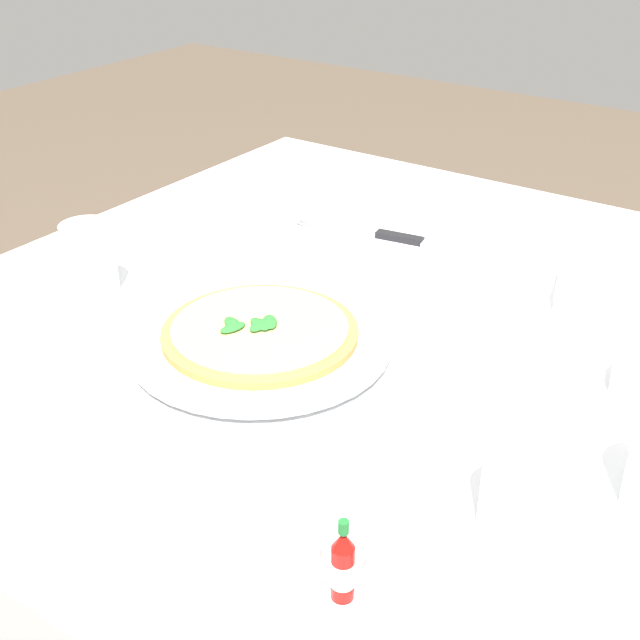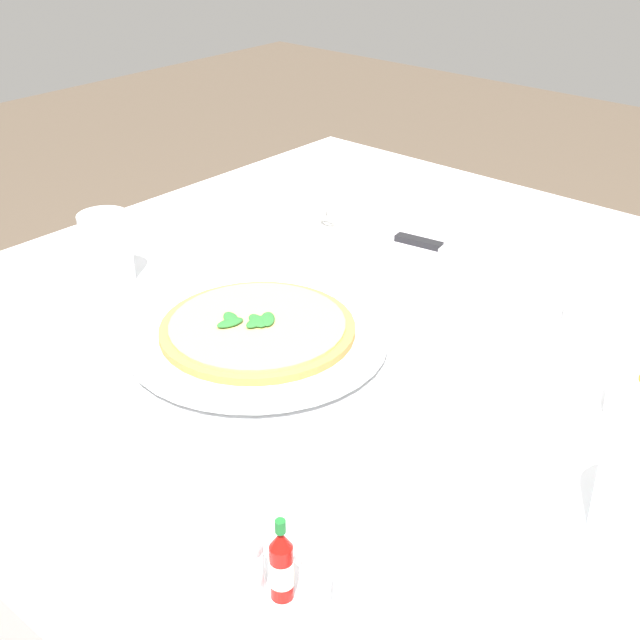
% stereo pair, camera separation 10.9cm
% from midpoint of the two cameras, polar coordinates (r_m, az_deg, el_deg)
% --- Properties ---
extents(dining_table, '(1.17, 1.17, 0.74)m').
position_cam_midpoint_polar(dining_table, '(1.20, 6.38, -5.53)').
color(dining_table, white).
rests_on(dining_table, ground_plane).
extents(pizza_plate, '(0.33, 0.33, 0.02)m').
position_cam_midpoint_polar(pizza_plate, '(1.07, -1.27, -1.24)').
color(pizza_plate, white).
rests_on(pizza_plate, dining_table).
extents(pizza, '(0.25, 0.25, 0.02)m').
position_cam_midpoint_polar(pizza, '(1.06, -1.29, -0.59)').
color(pizza, '#C68E47').
rests_on(pizza, pizza_plate).
extents(coffee_cup_far_left, '(0.13, 0.13, 0.06)m').
position_cam_midpoint_polar(coffee_cup_far_left, '(1.42, 1.07, 7.46)').
color(coffee_cup_far_left, white).
rests_on(coffee_cup_far_left, dining_table).
extents(water_glass_left_edge, '(0.07, 0.07, 0.10)m').
position_cam_midpoint_polar(water_glass_left_edge, '(1.24, -11.62, 4.40)').
color(water_glass_left_edge, white).
rests_on(water_glass_left_edge, dining_table).
extents(water_glass_right_edge, '(0.08, 0.08, 0.13)m').
position_cam_midpoint_polar(water_glass_right_edge, '(0.84, 24.19, -10.28)').
color(water_glass_right_edge, white).
rests_on(water_glass_right_edge, dining_table).
extents(water_glass_near_left, '(0.06, 0.06, 0.11)m').
position_cam_midpoint_polar(water_glass_near_left, '(0.79, 14.26, -11.51)').
color(water_glass_near_left, white).
rests_on(water_glass_near_left, dining_table).
extents(napkin_folded, '(0.24, 0.18, 0.02)m').
position_cam_midpoint_polar(napkin_folded, '(1.30, 10.84, 4.05)').
color(napkin_folded, white).
rests_on(napkin_folded, dining_table).
extents(dinner_knife, '(0.20, 0.05, 0.01)m').
position_cam_midpoint_polar(dinner_knife, '(1.30, 11.01, 4.58)').
color(dinner_knife, silver).
rests_on(dinner_knife, napkin_folded).
extents(hot_sauce_bottle, '(0.02, 0.02, 0.08)m').
position_cam_midpoint_polar(hot_sauce_bottle, '(0.73, 1.87, -16.25)').
color(hot_sauce_bottle, '#B7140F').
rests_on(hot_sauce_bottle, dining_table).
extents(salt_shaker, '(0.03, 0.03, 0.06)m').
position_cam_midpoint_polar(salt_shaker, '(0.73, 4.16, -17.33)').
color(salt_shaker, white).
rests_on(salt_shaker, dining_table).
extents(pepper_shaker, '(0.03, 0.03, 0.06)m').
position_cam_midpoint_polar(pepper_shaker, '(0.74, -0.39, -16.15)').
color(pepper_shaker, white).
rests_on(pepper_shaker, dining_table).
extents(menu_card, '(0.03, 0.09, 0.06)m').
position_cam_midpoint_polar(menu_card, '(1.20, 19.17, 1.72)').
color(menu_card, white).
rests_on(menu_card, dining_table).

